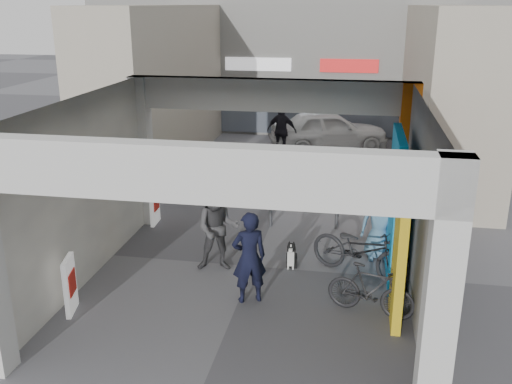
% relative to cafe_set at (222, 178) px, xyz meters
% --- Properties ---
extents(ground, '(90.00, 90.00, 0.00)m').
position_rel_cafe_set_xyz_m(ground, '(1.78, -4.75, -0.35)').
color(ground, '#5E5D63').
rests_on(ground, ground).
extents(arcade_canopy, '(6.40, 6.45, 6.40)m').
position_rel_cafe_set_xyz_m(arcade_canopy, '(2.32, -5.57, 1.96)').
color(arcade_canopy, '#BBBBB6').
rests_on(arcade_canopy, ground).
extents(far_building, '(18.00, 4.08, 8.00)m').
position_rel_cafe_set_xyz_m(far_building, '(1.78, 9.24, 3.64)').
color(far_building, silver).
rests_on(far_building, ground).
extents(plaza_bldg_left, '(2.00, 9.00, 5.00)m').
position_rel_cafe_set_xyz_m(plaza_bldg_left, '(-2.72, 2.75, 2.15)').
color(plaza_bldg_left, '#A19686').
rests_on(plaza_bldg_left, ground).
extents(plaza_bldg_right, '(2.00, 9.00, 5.00)m').
position_rel_cafe_set_xyz_m(plaza_bldg_right, '(6.28, 2.75, 2.15)').
color(plaza_bldg_right, '#A19686').
rests_on(plaza_bldg_right, ground).
extents(bollard_left, '(0.09, 0.09, 0.86)m').
position_rel_cafe_set_xyz_m(bollard_left, '(0.21, -2.48, 0.08)').
color(bollard_left, gray).
rests_on(bollard_left, ground).
extents(bollard_center, '(0.09, 0.09, 0.86)m').
position_rel_cafe_set_xyz_m(bollard_center, '(1.79, -2.53, 0.08)').
color(bollard_center, gray).
rests_on(bollard_center, ground).
extents(bollard_right, '(0.09, 0.09, 0.81)m').
position_rel_cafe_set_xyz_m(bollard_right, '(3.35, -2.38, 0.06)').
color(bollard_right, gray).
rests_on(bollard_right, ground).
extents(advert_board_near, '(0.20, 0.55, 1.00)m').
position_rel_cafe_set_xyz_m(advert_board_near, '(-0.96, -7.04, 0.16)').
color(advert_board_near, white).
rests_on(advert_board_near, ground).
extents(advert_board_far, '(0.12, 0.55, 1.00)m').
position_rel_cafe_set_xyz_m(advert_board_far, '(-0.96, -2.83, 0.16)').
color(advert_board_far, white).
rests_on(advert_board_far, ground).
extents(cafe_set, '(1.62, 1.31, 0.98)m').
position_rel_cafe_set_xyz_m(cafe_set, '(0.00, 0.00, 0.00)').
color(cafe_set, '#B5B5BB').
rests_on(cafe_set, ground).
extents(produce_stand, '(1.22, 0.66, 0.80)m').
position_rel_cafe_set_xyz_m(produce_stand, '(-0.27, 1.36, -0.03)').
color(produce_stand, black).
rests_on(produce_stand, ground).
extents(crate_stack, '(0.46, 0.37, 0.56)m').
position_rel_cafe_set_xyz_m(crate_stack, '(2.54, 2.70, -0.07)').
color(crate_stack, '#19581C').
rests_on(crate_stack, ground).
extents(border_collie, '(0.21, 0.42, 0.58)m').
position_rel_cafe_set_xyz_m(border_collie, '(2.54, -4.64, -0.12)').
color(border_collie, black).
rests_on(border_collie, ground).
extents(man_with_dog, '(0.72, 0.62, 1.68)m').
position_rel_cafe_set_xyz_m(man_with_dog, '(1.97, -6.13, 0.49)').
color(man_with_dog, black).
rests_on(man_with_dog, ground).
extents(man_back_turned, '(0.96, 0.81, 1.74)m').
position_rel_cafe_set_xyz_m(man_back_turned, '(1.12, -4.98, 0.53)').
color(man_back_turned, '#3D3D3F').
rests_on(man_back_turned, ground).
extents(man_elderly, '(0.79, 0.53, 1.58)m').
position_rel_cafe_set_xyz_m(man_elderly, '(4.27, -3.90, 0.44)').
color(man_elderly, teal).
rests_on(man_elderly, ground).
extents(man_crates, '(1.12, 0.63, 1.80)m').
position_rel_cafe_set_xyz_m(man_crates, '(1.18, 4.01, 0.55)').
color(man_crates, black).
rests_on(man_crates, ground).
extents(bicycle_front, '(2.20, 1.62, 1.10)m').
position_rel_cafe_set_xyz_m(bicycle_front, '(3.90, -4.80, 0.21)').
color(bicycle_front, black).
rests_on(bicycle_front, ground).
extents(bicycle_rear, '(1.57, 0.83, 0.91)m').
position_rel_cafe_set_xyz_m(bicycle_rear, '(4.08, -6.21, 0.11)').
color(bicycle_rear, black).
rests_on(bicycle_rear, ground).
extents(white_van, '(4.50, 2.92, 1.42)m').
position_rel_cafe_set_xyz_m(white_van, '(2.71, 5.26, 0.37)').
color(white_van, silver).
rests_on(white_van, ground).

